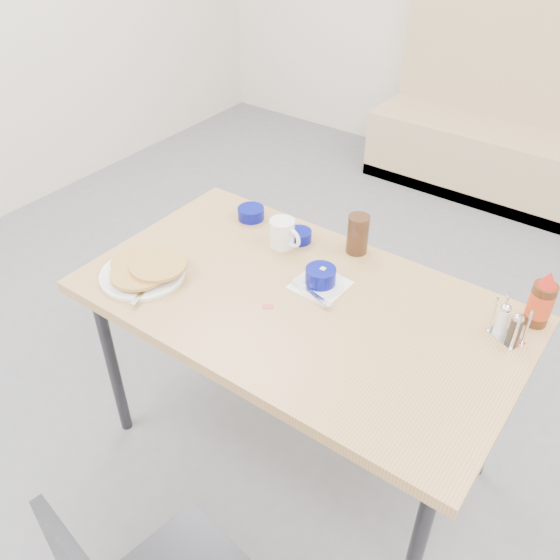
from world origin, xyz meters
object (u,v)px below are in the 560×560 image
Objects in this scene: booth_bench at (524,145)px; coffee_mug at (283,233)px; amber_tumbler at (358,234)px; condiment_caddy at (508,326)px; creamer_bowl at (251,213)px; butter_bowl at (299,236)px; pancake_plate at (144,270)px; syrup_bottle at (541,301)px; dining_table at (299,314)px; grits_setting at (320,279)px.

booth_bench is 14.37× the size of coffee_mug.
amber_tumbler is 0.59m from condiment_caddy.
creamer_bowl is at bearing -174.04° from amber_tumbler.
creamer_bowl is at bearing -159.79° from condiment_caddy.
butter_bowl is at bearing -94.83° from booth_bench.
syrup_bottle is at bearing 25.17° from pancake_plate.
dining_table is at bearing -152.77° from syrup_bottle.
coffee_mug is 0.26m from grits_setting.
amber_tumbler is at bearing 179.03° from syrup_bottle.
creamer_bowl is at bearing -100.80° from booth_bench.
dining_table is 11.09× the size of condiment_caddy.
pancake_plate is 0.50m from creamer_bowl.
butter_bowl is at bearing 57.96° from pancake_plate.
amber_tumbler is at bearing 5.96° from creamer_bowl.
dining_table is at bearing -99.36° from grits_setting.
grits_setting is at bearing 30.58° from pancake_plate.
dining_table is 0.73m from syrup_bottle.
booth_bench reaches higher than coffee_mug.
dining_table is at bearing -44.55° from coffee_mug.
syrup_bottle is (1.07, 0.04, 0.06)m from creamer_bowl.
booth_bench is at bearing 90.00° from dining_table.
condiment_caddy reaches higher than grits_setting.
syrup_bottle is (0.86, 0.11, 0.03)m from coffee_mug.
amber_tumbler is 1.13× the size of condiment_caddy.
booth_bench is 2.32m from creamer_bowl.
pancake_plate is 2.24× the size of condiment_caddy.
creamer_bowl is 0.44m from amber_tumbler.
syrup_bottle is at bearing -0.97° from amber_tumbler.
pancake_plate reaches higher than butter_bowl.
amber_tumbler reaches higher than dining_table.
grits_setting is (0.02, -2.44, 0.44)m from booth_bench.
butter_bowl is at bearing -4.43° from creamer_bowl.
pancake_plate is 1.25m from syrup_bottle.
grits_setting reaches higher than pancake_plate.
butter_bowl is at bearing 124.68° from dining_table.
butter_bowl is at bearing -176.33° from syrup_bottle.
booth_bench is 2.25m from amber_tumbler.
coffee_mug is 1.46× the size of butter_bowl.
syrup_bottle is (1.13, 0.53, 0.06)m from pancake_plate.
grits_setting is 1.44× the size of condiment_caddy.
syrup_bottle is (0.64, 0.33, 0.14)m from dining_table.
butter_bowl is at bearing 139.22° from grits_setting.
dining_table is at bearing -34.57° from creamer_bowl.
syrup_bottle is at bearing -73.81° from booth_bench.
butter_bowl is 0.72× the size of condiment_caddy.
booth_bench is 2.48m from grits_setting.
dining_table is 0.33m from coffee_mug.
creamer_bowl is at bearing 156.05° from grits_setting.
condiment_caddy is (0.59, -2.32, 0.45)m from booth_bench.
butter_bowl is at bearing -162.42° from amber_tumbler.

